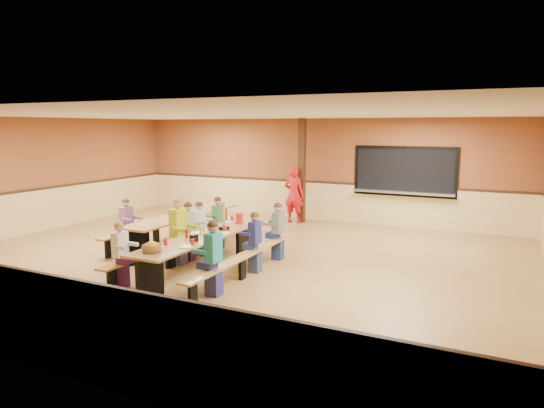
% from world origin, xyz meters
% --- Properties ---
extents(ground, '(12.00, 12.00, 0.00)m').
position_xyz_m(ground, '(0.00, 0.00, 0.00)').
color(ground, olive).
rests_on(ground, ground).
extents(room_envelope, '(12.04, 10.04, 3.02)m').
position_xyz_m(room_envelope, '(0.00, 0.00, 0.69)').
color(room_envelope, brown).
rests_on(room_envelope, ground).
extents(kitchen_pass_through, '(2.78, 0.28, 1.38)m').
position_xyz_m(kitchen_pass_through, '(2.60, 4.96, 1.49)').
color(kitchen_pass_through, black).
rests_on(kitchen_pass_through, ground).
extents(structural_post, '(0.18, 0.18, 3.00)m').
position_xyz_m(structural_post, '(-0.20, 4.40, 1.50)').
color(structural_post, black).
rests_on(structural_post, ground).
extents(cafeteria_table_main, '(1.91, 3.70, 0.74)m').
position_xyz_m(cafeteria_table_main, '(0.08, -1.08, 0.53)').
color(cafeteria_table_main, olive).
rests_on(cafeteria_table_main, ground).
extents(cafeteria_table_second, '(1.91, 3.70, 0.74)m').
position_xyz_m(cafeteria_table_second, '(-1.55, 0.51, 0.53)').
color(cafeteria_table_second, olive).
rests_on(cafeteria_table_second, ground).
extents(seated_child_white_left, '(0.34, 0.28, 1.15)m').
position_xyz_m(seated_child_white_left, '(-0.75, -2.40, 0.58)').
color(seated_child_white_left, white).
rests_on(seated_child_white_left, ground).
extents(seated_adult_yellow, '(0.44, 0.36, 1.36)m').
position_xyz_m(seated_adult_yellow, '(-0.75, -0.77, 0.68)').
color(seated_adult_yellow, '#C1C91D').
rests_on(seated_adult_yellow, ground).
extents(seated_child_grey_left, '(0.34, 0.28, 1.16)m').
position_xyz_m(seated_child_grey_left, '(-0.75, -0.02, 0.58)').
color(seated_child_grey_left, silver).
rests_on(seated_child_grey_left, ground).
extents(seated_child_teal_right, '(0.39, 0.32, 1.25)m').
position_xyz_m(seated_child_teal_right, '(0.90, -2.03, 0.62)').
color(seated_child_teal_right, teal).
rests_on(seated_child_teal_right, ground).
extents(seated_child_navy_right, '(0.34, 0.28, 1.16)m').
position_xyz_m(seated_child_navy_right, '(0.90, -0.59, 0.58)').
color(seated_child_navy_right, navy).
rests_on(seated_child_navy_right, ground).
extents(seated_child_char_right, '(0.36, 0.29, 1.19)m').
position_xyz_m(seated_child_char_right, '(0.90, 0.44, 0.59)').
color(seated_child_char_right, '#535C5E').
rests_on(seated_child_char_right, ground).
extents(seated_child_purple_sec, '(0.36, 0.30, 1.20)m').
position_xyz_m(seated_child_purple_sec, '(-2.37, -0.47, 0.60)').
color(seated_child_purple_sec, '#7A4D77').
rests_on(seated_child_purple_sec, ground).
extents(seated_child_green_sec, '(0.35, 0.29, 1.18)m').
position_xyz_m(seated_child_green_sec, '(-0.72, 0.69, 0.59)').
color(seated_child_green_sec, '#3A7A43').
rests_on(seated_child_green_sec, ground).
extents(seated_child_tan_sec, '(0.37, 0.30, 1.21)m').
position_xyz_m(seated_child_tan_sec, '(-0.72, -0.45, 0.61)').
color(seated_child_tan_sec, '#A7A688').
rests_on(seated_child_tan_sec, ground).
extents(standing_woman, '(0.61, 0.41, 1.64)m').
position_xyz_m(standing_woman, '(-0.37, 4.23, 0.82)').
color(standing_woman, red).
rests_on(standing_woman, ground).
extents(punch_pitcher, '(0.16, 0.16, 0.22)m').
position_xyz_m(punch_pitcher, '(0.13, 0.18, 0.85)').
color(punch_pitcher, '#B52118').
rests_on(punch_pitcher, cafeteria_table_main).
extents(chip_bowl, '(0.32, 0.32, 0.15)m').
position_xyz_m(chip_bowl, '(-0.00, -2.46, 0.81)').
color(chip_bowl, orange).
rests_on(chip_bowl, cafeteria_table_main).
extents(napkin_dispenser, '(0.10, 0.14, 0.13)m').
position_xyz_m(napkin_dispenser, '(0.21, -1.58, 0.80)').
color(napkin_dispenser, black).
rests_on(napkin_dispenser, cafeteria_table_main).
extents(condiment_mustard, '(0.06, 0.06, 0.17)m').
position_xyz_m(condiment_mustard, '(0.00, -1.06, 0.82)').
color(condiment_mustard, yellow).
rests_on(condiment_mustard, cafeteria_table_main).
extents(condiment_ketchup, '(0.06, 0.06, 0.17)m').
position_xyz_m(condiment_ketchup, '(-0.08, -1.40, 0.82)').
color(condiment_ketchup, '#B2140F').
rests_on(condiment_ketchup, cafeteria_table_main).
extents(table_paddle, '(0.16, 0.16, 0.56)m').
position_xyz_m(table_paddle, '(0.15, -0.47, 0.88)').
color(table_paddle, black).
rests_on(table_paddle, cafeteria_table_main).
extents(place_settings, '(0.65, 3.30, 0.11)m').
position_xyz_m(place_settings, '(0.08, -1.08, 0.80)').
color(place_settings, beige).
rests_on(place_settings, cafeteria_table_main).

